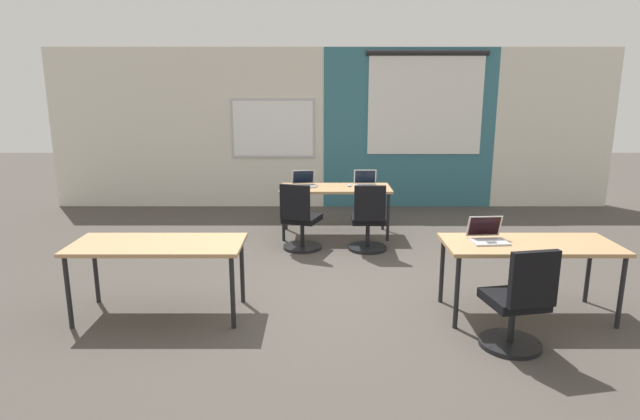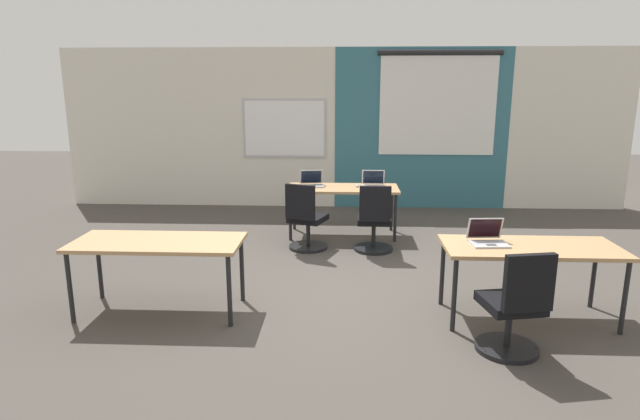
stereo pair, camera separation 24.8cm
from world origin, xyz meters
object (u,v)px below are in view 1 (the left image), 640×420
desk_near_left (160,249)px  mouse_far_right (351,185)px  chair_near_right_inner (520,308)px  chair_far_left (302,223)px  laptop_far_right (367,183)px  chair_far_right (370,224)px  desk_near_right (532,249)px  desk_far_center (337,191)px  laptop_near_right_inner (490,236)px  laptop_far_left (306,183)px

desk_near_left → mouse_far_right: bearing=55.5°
chair_near_right_inner → chair_far_left: size_ratio=1.00×
laptop_far_right → chair_near_right_inner: (0.96, -3.59, -0.39)m
chair_far_right → mouse_far_right: bearing=-74.7°
chair_far_right → desk_near_right: bearing=124.1°
desk_far_center → chair_near_right_inner: 3.79m
desk_near_left → laptop_far_right: (2.19, 2.88, 0.11)m
desk_far_center → chair_far_left: bearing=-123.4°
desk_near_left → laptop_far_right: laptop_far_right is taller
chair_near_right_inner → chair_far_right: bearing=-80.8°
laptop_near_right_inner → laptop_far_right: bearing=103.4°
laptop_far_right → chair_far_right: (-0.03, -0.86, -0.39)m
chair_near_right_inner → laptop_far_left: 4.05m
desk_near_right → laptop_far_right: (-1.31, 2.88, 0.11)m
desk_near_right → laptop_far_left: laptop_far_left is taller
desk_near_left → laptop_far_left: 3.15m
chair_far_right → chair_far_left: size_ratio=1.00×
laptop_near_right_inner → laptop_far_left: bearing=118.2°
desk_near_right → laptop_far_left: 3.62m
mouse_far_right → laptop_near_right_inner: 3.02m
chair_far_right → laptop_far_right: bearing=-90.9°
mouse_far_right → chair_far_left: 1.10m
laptop_far_left → chair_far_left: 0.89m
chair_far_right → laptop_near_right_inner: 2.22m
desk_near_right → laptop_near_right_inner: bearing=172.4°
chair_far_right → chair_near_right_inner: same height
desk_far_center → laptop_far_left: bearing=171.7°
mouse_far_right → chair_far_right: chair_far_right is taller
desk_near_right → chair_far_left: chair_far_left is taller
desk_near_left → desk_near_right: (3.50, 0.00, 0.00)m
mouse_far_right → chair_near_right_inner: chair_near_right_inner is taller
laptop_far_right → chair_far_left: size_ratio=0.36×
mouse_far_right → chair_far_left: bearing=-131.7°
chair_far_right → laptop_near_right_inner: laptop_near_right_inner is taller
chair_far_left → laptop_far_right: bearing=-119.0°
chair_far_right → laptop_far_left: 1.28m
desk_near_right → desk_far_center: size_ratio=1.00×
laptop_far_left → desk_near_left: bearing=-124.0°
desk_near_left → laptop_far_right: 3.62m
desk_near_right → chair_far_left: bearing=137.3°
desk_near_left → mouse_far_right: (1.95, 2.84, 0.08)m
desk_near_left → desk_near_right: size_ratio=1.00×
desk_near_right → chair_near_right_inner: 0.84m
desk_near_right → desk_near_left: bearing=180.0°
desk_near_right → laptop_near_right_inner: 0.41m
mouse_far_right → laptop_far_right: bearing=8.5°
mouse_far_right → chair_near_right_inner: 3.77m
laptop_near_right_inner → chair_near_right_inner: 0.86m
laptop_far_left → chair_near_right_inner: bearing=-72.2°
desk_near_left → chair_far_right: chair_far_right is taller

